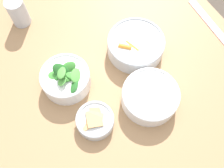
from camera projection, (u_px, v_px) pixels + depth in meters
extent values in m
plane|color=#4C4238|center=(104.00, 131.00, 1.49)|extent=(10.00, 10.00, 0.00)
cube|color=#99724C|center=(99.00, 81.00, 0.85)|extent=(1.09, 1.06, 0.03)
cube|color=olive|center=(133.00, 5.00, 1.44)|extent=(0.06, 0.06, 0.69)
cylinder|color=silver|center=(136.00, 46.00, 0.85)|extent=(0.19, 0.19, 0.06)
torus|color=silver|center=(136.00, 41.00, 0.83)|extent=(0.19, 0.19, 0.01)
cylinder|color=orange|center=(146.00, 57.00, 0.82)|extent=(0.05, 0.05, 0.02)
cylinder|color=orange|center=(132.00, 47.00, 0.83)|extent=(0.06, 0.04, 0.02)
cylinder|color=orange|center=(123.00, 45.00, 0.84)|extent=(0.05, 0.05, 0.02)
cylinder|color=orange|center=(125.00, 47.00, 0.82)|extent=(0.04, 0.04, 0.02)
cylinder|color=white|center=(66.00, 79.00, 0.80)|extent=(0.16, 0.16, 0.06)
torus|color=white|center=(64.00, 75.00, 0.77)|extent=(0.16, 0.16, 0.01)
ellipsoid|color=#4C933D|center=(76.00, 75.00, 0.77)|extent=(0.06, 0.06, 0.03)
ellipsoid|color=#3D8433|center=(72.00, 76.00, 0.76)|extent=(0.05, 0.05, 0.03)
ellipsoid|color=#3D8433|center=(66.00, 78.00, 0.76)|extent=(0.03, 0.04, 0.02)
ellipsoid|color=#2D7028|center=(56.00, 75.00, 0.77)|extent=(0.05, 0.05, 0.03)
ellipsoid|color=#3D8433|center=(68.00, 68.00, 0.78)|extent=(0.04, 0.06, 0.04)
ellipsoid|color=#235B23|center=(61.00, 71.00, 0.77)|extent=(0.06, 0.06, 0.05)
ellipsoid|color=#235B23|center=(60.00, 73.00, 0.76)|extent=(0.04, 0.04, 0.03)
ellipsoid|color=#4C933D|center=(61.00, 73.00, 0.75)|extent=(0.05, 0.05, 0.04)
ellipsoid|color=#3D8433|center=(51.00, 77.00, 0.77)|extent=(0.04, 0.06, 0.03)
ellipsoid|color=#4C933D|center=(62.00, 80.00, 0.76)|extent=(0.05, 0.05, 0.03)
ellipsoid|color=#4C933D|center=(64.00, 64.00, 0.80)|extent=(0.04, 0.05, 0.02)
ellipsoid|color=#235B23|center=(73.00, 85.00, 0.76)|extent=(0.07, 0.06, 0.04)
cylinder|color=white|center=(150.00, 97.00, 0.78)|extent=(0.18, 0.18, 0.06)
torus|color=white|center=(151.00, 94.00, 0.75)|extent=(0.18, 0.18, 0.01)
cylinder|color=#936042|center=(149.00, 98.00, 0.78)|extent=(0.16, 0.16, 0.03)
ellipsoid|color=#8E5B3D|center=(154.00, 106.00, 0.75)|extent=(0.01, 0.01, 0.01)
ellipsoid|color=#8E5B3D|center=(146.00, 115.00, 0.74)|extent=(0.01, 0.01, 0.01)
ellipsoid|color=#A36B4C|center=(153.00, 88.00, 0.78)|extent=(0.01, 0.01, 0.01)
ellipsoid|color=#8E5B3D|center=(163.00, 114.00, 0.74)|extent=(0.01, 0.01, 0.01)
ellipsoid|color=#AD7551|center=(148.00, 99.00, 0.76)|extent=(0.01, 0.01, 0.01)
ellipsoid|color=#AD7551|center=(162.00, 94.00, 0.77)|extent=(0.01, 0.01, 0.01)
ellipsoid|color=#8E5B3D|center=(134.00, 93.00, 0.76)|extent=(0.01, 0.01, 0.01)
ellipsoid|color=#A36B4C|center=(142.00, 106.00, 0.75)|extent=(0.01, 0.01, 0.01)
ellipsoid|color=#A36B4C|center=(129.00, 86.00, 0.78)|extent=(0.01, 0.01, 0.01)
ellipsoid|color=#8E5B3D|center=(139.00, 90.00, 0.77)|extent=(0.01, 0.01, 0.01)
ellipsoid|color=#8E5B3D|center=(164.00, 83.00, 0.78)|extent=(0.01, 0.01, 0.01)
ellipsoid|color=#A36B4C|center=(156.00, 113.00, 0.74)|extent=(0.01, 0.01, 0.01)
ellipsoid|color=#AD7551|center=(136.00, 81.00, 0.78)|extent=(0.01, 0.01, 0.01)
cylinder|color=tan|center=(163.00, 101.00, 0.75)|extent=(0.02, 0.02, 0.01)
cylinder|color=tan|center=(132.00, 90.00, 0.77)|extent=(0.03, 0.03, 0.01)
cylinder|color=beige|center=(140.00, 86.00, 0.77)|extent=(0.03, 0.03, 0.01)
cylinder|color=silver|center=(95.00, 121.00, 0.76)|extent=(0.12, 0.12, 0.04)
torus|color=silver|center=(95.00, 119.00, 0.74)|extent=(0.12, 0.12, 0.01)
cube|color=tan|center=(94.00, 120.00, 0.75)|extent=(0.07, 0.06, 0.01)
cube|color=tan|center=(95.00, 120.00, 0.75)|extent=(0.05, 0.05, 0.01)
cube|color=tan|center=(86.00, 122.00, 0.74)|extent=(0.05, 0.05, 0.02)
cube|color=tan|center=(93.00, 115.00, 0.75)|extent=(0.06, 0.06, 0.02)
cube|color=tan|center=(95.00, 119.00, 0.74)|extent=(0.06, 0.06, 0.02)
cube|color=tan|center=(94.00, 119.00, 0.73)|extent=(0.06, 0.06, 0.01)
cube|color=#EFB7C6|center=(211.00, 24.00, 0.93)|extent=(0.25, 0.04, 0.00)
cylinder|color=#B2B7C1|center=(18.00, 12.00, 0.88)|extent=(0.06, 0.06, 0.10)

